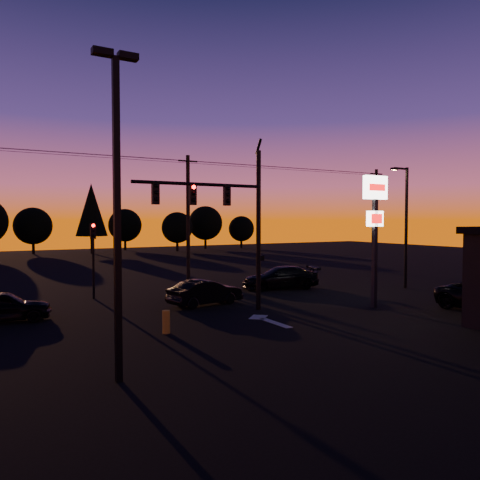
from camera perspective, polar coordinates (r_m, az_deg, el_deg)
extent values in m
plane|color=black|center=(19.86, 4.75, -10.74)|extent=(120.00, 120.00, 0.00)
cube|color=beige|center=(20.94, 4.32, -10.04)|extent=(0.35, 2.20, 0.01)
cube|color=beige|center=(22.09, 2.25, -9.37)|extent=(1.20, 1.20, 0.01)
cylinder|color=black|center=(23.51, 2.27, 1.15)|extent=(0.24, 0.24, 8.00)
cylinder|color=black|center=(23.79, 2.29, 11.32)|extent=(0.14, 0.52, 0.76)
cylinder|color=black|center=(22.02, -4.96, 6.79)|extent=(6.50, 0.16, 0.16)
cube|color=black|center=(22.63, -1.61, 5.41)|extent=(0.32, 0.22, 0.95)
sphere|color=black|center=(22.54, -1.45, 6.31)|extent=(0.18, 0.18, 0.18)
sphere|color=black|center=(22.52, -1.45, 5.55)|extent=(0.18, 0.18, 0.18)
sphere|color=black|center=(22.51, -1.45, 4.79)|extent=(0.18, 0.18, 0.18)
cube|color=black|center=(21.84, -5.79, 5.51)|extent=(0.32, 0.22, 0.95)
sphere|color=#FF0705|center=(21.75, -5.66, 6.44)|extent=(0.18, 0.18, 0.18)
sphere|color=black|center=(21.73, -5.65, 5.65)|extent=(0.18, 0.18, 0.18)
sphere|color=black|center=(21.71, -5.65, 4.86)|extent=(0.18, 0.18, 0.18)
cube|color=black|center=(21.18, -10.27, 5.58)|extent=(0.32, 0.22, 0.95)
sphere|color=black|center=(21.08, -10.16, 6.54)|extent=(0.18, 0.18, 0.18)
sphere|color=black|center=(21.06, -10.15, 5.73)|extent=(0.18, 0.18, 0.18)
sphere|color=black|center=(21.04, -10.14, 4.92)|extent=(0.18, 0.18, 0.18)
cube|color=black|center=(23.68, 2.63, -2.23)|extent=(0.22, 0.18, 0.28)
cylinder|color=black|center=(28.20, -17.43, -3.22)|extent=(0.14, 0.14, 3.60)
cube|color=black|center=(28.07, -17.49, 1.05)|extent=(0.30, 0.20, 0.90)
sphere|color=#FF0705|center=(27.95, -17.45, 1.70)|extent=(0.18, 0.18, 0.18)
sphere|color=black|center=(27.96, -17.44, 1.12)|extent=(0.18, 0.18, 0.18)
sphere|color=black|center=(27.96, -17.43, 0.55)|extent=(0.18, 0.18, 0.18)
cube|color=black|center=(13.38, -14.75, 2.24)|extent=(0.18, 0.18, 9.00)
cube|color=black|center=(14.04, -16.44, 21.13)|extent=(0.55, 0.30, 0.18)
cube|color=black|center=(14.22, -13.50, 20.92)|extent=(0.55, 0.30, 0.18)
cube|color=black|center=(25.07, 16.09, -0.69)|extent=(0.22, 0.22, 6.40)
cube|color=white|center=(25.09, 16.17, 6.17)|extent=(1.50, 0.25, 1.20)
cube|color=red|center=(24.99, 16.40, 6.18)|extent=(1.10, 0.02, 0.35)
cube|color=white|center=(25.03, 16.13, 2.51)|extent=(1.00, 0.22, 0.80)
cube|color=red|center=(24.94, 16.34, 2.51)|extent=(0.75, 0.02, 0.50)
cylinder|color=black|center=(32.91, 19.60, 1.38)|extent=(0.20, 0.20, 8.00)
cylinder|color=black|center=(32.63, 19.00, 8.24)|extent=(1.20, 0.14, 0.14)
cube|color=black|center=(32.17, 18.29, 8.25)|extent=(0.50, 0.22, 0.14)
plane|color=#FFB759|center=(32.17, 18.29, 8.10)|extent=(0.35, 0.35, 0.00)
cylinder|color=black|center=(32.62, -6.35, 2.38)|extent=(0.26, 0.26, 9.00)
cube|color=black|center=(32.87, -6.38, 9.54)|extent=(1.40, 0.10, 0.10)
cylinder|color=black|center=(43.07, 16.22, 2.31)|extent=(0.26, 0.26, 9.00)
cube|color=black|center=(43.26, 16.29, 7.75)|extent=(1.40, 0.10, 0.10)
cylinder|color=black|center=(29.86, -22.21, 10.00)|extent=(18.00, 0.02, 0.02)
cylinder|color=black|center=(30.46, -22.36, 9.94)|extent=(18.00, 0.02, 0.02)
cylinder|color=black|center=(31.04, -22.50, 9.70)|extent=(18.00, 0.02, 0.02)
cylinder|color=black|center=(36.86, 7.11, 8.69)|extent=(18.00, 0.02, 0.02)
cylinder|color=black|center=(37.35, 6.55, 8.69)|extent=(18.00, 0.02, 0.02)
cylinder|color=black|center=(37.83, 6.00, 8.53)|extent=(18.00, 0.02, 0.02)
cylinder|color=#BF8E1E|center=(19.18, -8.99, -9.84)|extent=(0.31, 0.31, 0.92)
cylinder|color=black|center=(68.39, -23.88, -0.93)|extent=(0.36, 0.36, 1.50)
sphere|color=black|center=(68.29, -23.92, 1.58)|extent=(4.95, 4.95, 4.95)
cylinder|color=black|center=(66.50, -17.61, -0.55)|extent=(0.36, 0.36, 2.38)
cone|color=black|center=(66.43, -17.66, 3.54)|extent=(4.18, 4.18, 7.12)
cylinder|color=black|center=(72.82, -13.82, -0.60)|extent=(0.36, 0.36, 1.50)
sphere|color=black|center=(72.73, -13.84, 1.76)|extent=(4.95, 4.95, 4.95)
cylinder|color=black|center=(69.11, -7.65, -0.77)|extent=(0.36, 0.36, 1.38)
sphere|color=black|center=(69.01, -7.67, 1.51)|extent=(4.54, 4.54, 4.54)
cylinder|color=black|center=(74.26, -4.24, -0.43)|extent=(0.36, 0.36, 1.62)
sphere|color=black|center=(74.17, -4.24, 2.08)|extent=(5.36, 5.36, 5.36)
cylinder|color=black|center=(76.18, 0.16, -0.50)|extent=(0.36, 0.36, 1.25)
sphere|color=black|center=(76.09, 0.16, 1.39)|extent=(4.12, 4.12, 4.12)
imported|color=black|center=(23.48, -27.05, -7.21)|extent=(4.29, 2.20, 1.40)
imported|color=black|center=(25.17, -4.23, -6.36)|extent=(4.31, 2.13, 1.36)
imported|color=black|center=(31.08, 4.95, -4.58)|extent=(5.44, 3.35, 1.47)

